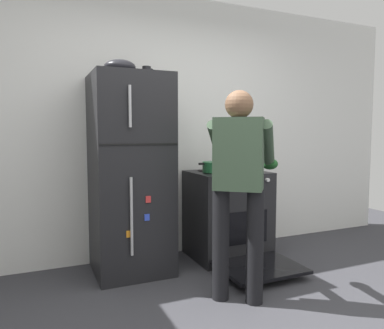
% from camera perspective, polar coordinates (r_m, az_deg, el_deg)
% --- Properties ---
extents(kitchen_wall_back, '(6.00, 0.10, 2.70)m').
position_cam_1_polar(kitchen_wall_back, '(3.87, -4.49, 5.87)').
color(kitchen_wall_back, white).
rests_on(kitchen_wall_back, ground).
extents(refrigerator, '(0.68, 0.72, 1.81)m').
position_cam_1_polar(refrigerator, '(3.40, -9.63, -1.57)').
color(refrigerator, black).
rests_on(refrigerator, ground).
extents(stove_range, '(0.76, 1.21, 0.90)m').
position_cam_1_polar(stove_range, '(3.83, 5.67, -7.90)').
color(stove_range, black).
rests_on(stove_range, ground).
extents(person_cook, '(0.71, 0.76, 1.60)m').
position_cam_1_polar(person_cook, '(2.78, 7.39, -1.75)').
color(person_cook, black).
rests_on(person_cook, ground).
extents(red_pot, '(0.37, 0.27, 0.10)m').
position_cam_1_polar(red_pot, '(3.65, 3.79, -0.38)').
color(red_pot, '#236638').
rests_on(red_pot, stove_range).
extents(coffee_mug, '(0.11, 0.08, 0.10)m').
position_cam_1_polar(coffee_mug, '(3.52, -7.08, 14.24)').
color(coffee_mug, black).
rests_on(coffee_mug, refrigerator).
extents(pepper_mill, '(0.05, 0.05, 0.18)m').
position_cam_1_polar(pepper_mill, '(4.09, 7.91, 0.65)').
color(pepper_mill, brown).
rests_on(pepper_mill, stove_range).
extents(mixing_bowl, '(0.28, 0.28, 0.13)m').
position_cam_1_polar(mixing_bowl, '(3.41, -11.21, 14.74)').
color(mixing_bowl, black).
rests_on(mixing_bowl, refrigerator).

